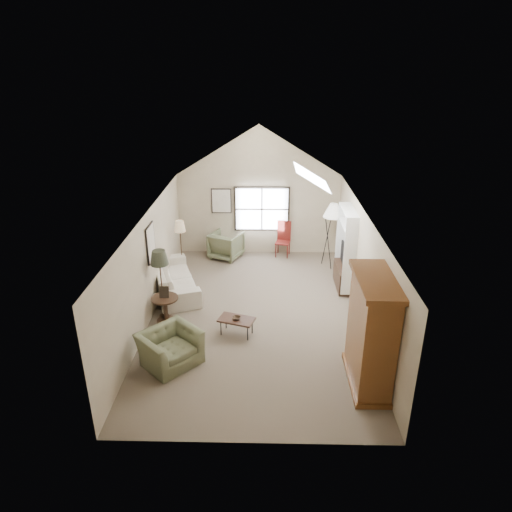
{
  "coord_description": "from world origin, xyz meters",
  "views": [
    {
      "loc": [
        0.23,
        -9.57,
        5.7
      ],
      "look_at": [
        0.0,
        0.4,
        1.4
      ],
      "focal_mm": 32.0,
      "sensor_mm": 36.0,
      "label": 1
    }
  ],
  "objects_px": {
    "sofa": "(174,277)",
    "armchair_near": "(170,348)",
    "armoire": "(371,332)",
    "side_table": "(166,309)",
    "coffee_table": "(237,326)",
    "side_chair": "(283,239)",
    "armchair_far": "(226,245)"
  },
  "relations": [
    {
      "from": "coffee_table",
      "to": "armoire",
      "type": "bearing_deg",
      "value": -31.39
    },
    {
      "from": "sofa",
      "to": "armchair_near",
      "type": "xyz_separation_m",
      "value": [
        0.52,
        -3.2,
        -0.01
      ]
    },
    {
      "from": "armchair_far",
      "to": "coffee_table",
      "type": "bearing_deg",
      "value": 121.71
    },
    {
      "from": "armchair_far",
      "to": "side_chair",
      "type": "bearing_deg",
      "value": -150.23
    },
    {
      "from": "armoire",
      "to": "armchair_far",
      "type": "relative_size",
      "value": 2.43
    },
    {
      "from": "coffee_table",
      "to": "side_chair",
      "type": "relative_size",
      "value": 0.71
    },
    {
      "from": "armchair_far",
      "to": "sofa",
      "type": "bearing_deg",
      "value": 85.57
    },
    {
      "from": "armoire",
      "to": "side_chair",
      "type": "height_order",
      "value": "armoire"
    },
    {
      "from": "armoire",
      "to": "side_table",
      "type": "height_order",
      "value": "armoire"
    },
    {
      "from": "coffee_table",
      "to": "side_table",
      "type": "height_order",
      "value": "side_table"
    },
    {
      "from": "armchair_near",
      "to": "armchair_far",
      "type": "xyz_separation_m",
      "value": [
        0.69,
        5.42,
        0.06
      ]
    },
    {
      "from": "armchair_far",
      "to": "coffee_table",
      "type": "relative_size",
      "value": 1.16
    },
    {
      "from": "armchair_near",
      "to": "side_chair",
      "type": "relative_size",
      "value": 1.0
    },
    {
      "from": "armoire",
      "to": "side_table",
      "type": "xyz_separation_m",
      "value": [
        -4.29,
        2.1,
        -0.78
      ]
    },
    {
      "from": "sofa",
      "to": "armchair_near",
      "type": "height_order",
      "value": "sofa"
    },
    {
      "from": "sofa",
      "to": "coffee_table",
      "type": "xyz_separation_m",
      "value": [
        1.79,
        -2.12,
        -0.17
      ]
    },
    {
      "from": "sofa",
      "to": "armchair_far",
      "type": "distance_m",
      "value": 2.53
    },
    {
      "from": "armoire",
      "to": "armchair_near",
      "type": "bearing_deg",
      "value": 172.64
    },
    {
      "from": "armoire",
      "to": "side_table",
      "type": "relative_size",
      "value": 3.48
    },
    {
      "from": "sofa",
      "to": "side_chair",
      "type": "relative_size",
      "value": 2.3
    },
    {
      "from": "sofa",
      "to": "side_chair",
      "type": "xyz_separation_m",
      "value": [
        2.96,
        2.4,
        0.18
      ]
    },
    {
      "from": "side_table",
      "to": "coffee_table",
      "type": "bearing_deg",
      "value": -17.02
    },
    {
      "from": "armchair_far",
      "to": "side_chair",
      "type": "distance_m",
      "value": 1.78
    },
    {
      "from": "armchair_far",
      "to": "side_table",
      "type": "bearing_deg",
      "value": 97.82
    },
    {
      "from": "armchair_far",
      "to": "side_chair",
      "type": "relative_size",
      "value": 0.82
    },
    {
      "from": "coffee_table",
      "to": "side_chair",
      "type": "bearing_deg",
      "value": 75.46
    },
    {
      "from": "armoire",
      "to": "side_table",
      "type": "distance_m",
      "value": 4.84
    },
    {
      "from": "side_table",
      "to": "sofa",
      "type": "bearing_deg",
      "value": 93.37
    },
    {
      "from": "armoire",
      "to": "side_table",
      "type": "bearing_deg",
      "value": 153.91
    },
    {
      "from": "sofa",
      "to": "armoire",
      "type": "bearing_deg",
      "value": -149.5
    },
    {
      "from": "sofa",
      "to": "coffee_table",
      "type": "distance_m",
      "value": 2.78
    },
    {
      "from": "armchair_near",
      "to": "side_chair",
      "type": "xyz_separation_m",
      "value": [
        2.45,
        5.6,
        0.19
      ]
    }
  ]
}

